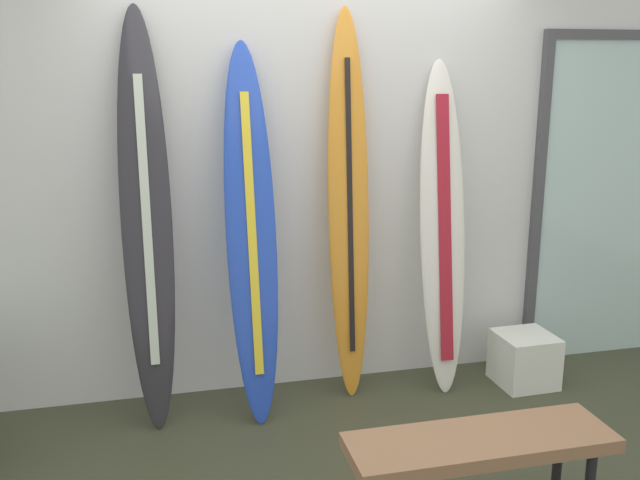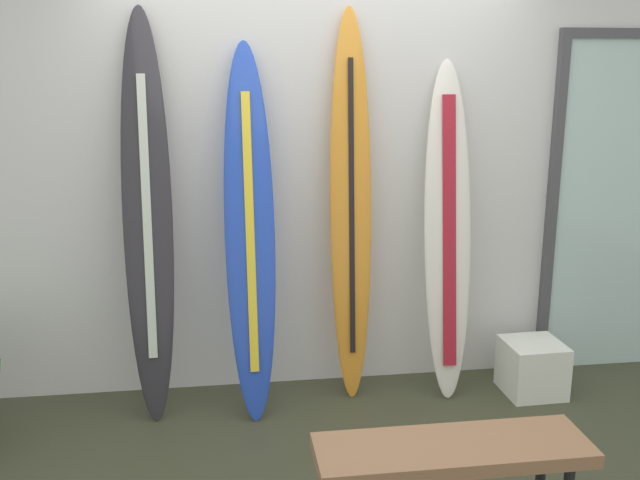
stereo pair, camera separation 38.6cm
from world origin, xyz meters
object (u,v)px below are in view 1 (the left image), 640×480
(surfboard_cobalt, at_px, (251,236))
(surfboard_sunset, at_px, (349,211))
(surfboard_ivory, at_px, (442,229))
(bench, at_px, (480,448))
(surfboard_charcoal, at_px, (147,221))
(glass_door, at_px, (616,194))
(display_block_left, at_px, (524,359))

(surfboard_cobalt, distance_m, surfboard_sunset, 0.61)
(surfboard_ivory, distance_m, bench, 1.60)
(surfboard_charcoal, height_order, surfboard_ivory, surfboard_charcoal)
(bench, bearing_deg, glass_door, 43.10)
(surfboard_ivory, relative_size, display_block_left, 5.73)
(surfboard_sunset, bearing_deg, surfboard_charcoal, -176.49)
(surfboard_ivory, height_order, display_block_left, surfboard_ivory)
(surfboard_sunset, bearing_deg, surfboard_cobalt, -168.48)
(surfboard_cobalt, height_order, surfboard_ivory, surfboard_cobalt)
(surfboard_charcoal, distance_m, glass_door, 3.05)
(bench, bearing_deg, display_block_left, 53.65)
(surfboard_charcoal, height_order, surfboard_cobalt, surfboard_charcoal)
(surfboard_cobalt, bearing_deg, surfboard_sunset, 11.52)
(surfboard_ivory, bearing_deg, bench, -106.17)
(surfboard_cobalt, distance_m, display_block_left, 1.90)
(display_block_left, bearing_deg, bench, -126.35)
(surfboard_ivory, bearing_deg, surfboard_sunset, 174.96)
(surfboard_sunset, distance_m, bench, 1.65)
(surfboard_charcoal, relative_size, surfboard_sunset, 1.00)
(surfboard_charcoal, xyz_separation_m, glass_door, (3.04, 0.22, -0.02))
(surfboard_ivory, bearing_deg, surfboard_cobalt, -176.55)
(surfboard_charcoal, bearing_deg, bench, -46.88)
(display_block_left, xyz_separation_m, bench, (-0.94, -1.27, 0.23))
(surfboard_charcoal, relative_size, bench, 2.00)
(surfboard_charcoal, bearing_deg, surfboard_ivory, 0.66)
(surfboard_sunset, distance_m, glass_door, 1.90)
(surfboard_sunset, distance_m, display_block_left, 1.48)
(surfboard_sunset, height_order, display_block_left, surfboard_sunset)
(surfboard_sunset, xyz_separation_m, bench, (0.16, -1.47, -0.73))
(display_block_left, distance_m, glass_door, 1.29)
(surfboard_charcoal, relative_size, surfboard_cobalt, 1.09)
(surfboard_charcoal, distance_m, bench, 2.06)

